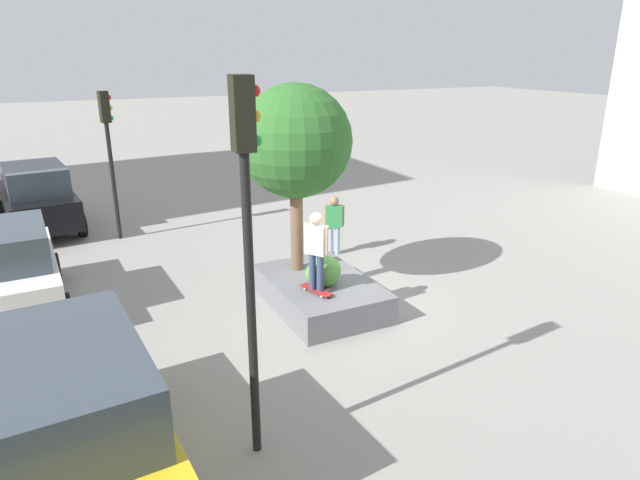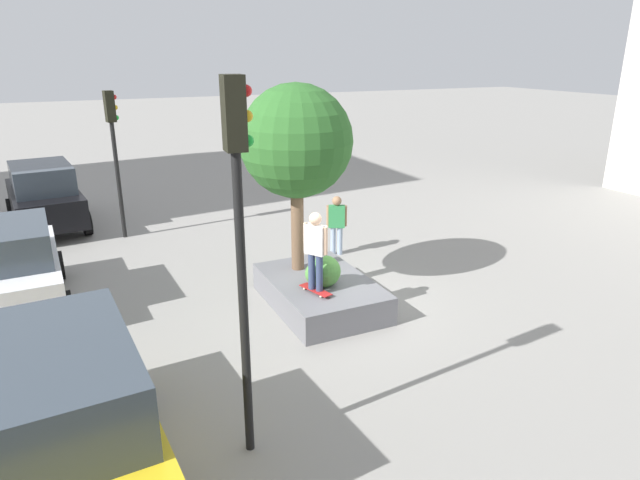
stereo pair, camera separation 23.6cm
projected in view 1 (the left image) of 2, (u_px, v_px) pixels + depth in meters
ground_plane at (335, 306)px, 12.01m from camera, size 120.00×120.00×0.00m
planter_ledge at (320, 293)px, 11.94m from camera, size 3.03×2.01×0.60m
plaza_tree at (296, 142)px, 11.53m from camera, size 2.39×2.39×4.06m
boxwood_shrub at (317, 274)px, 11.49m from camera, size 0.51×0.51×0.51m
hedge_clump at (325, 271)px, 11.43m from camera, size 0.66×0.66×0.66m
skateboard at (316, 290)px, 11.18m from camera, size 0.83×0.42×0.07m
skateboarder at (316, 246)px, 10.87m from camera, size 0.48×0.39×1.62m
taxi_cab at (65, 428)px, 6.36m from camera, size 4.90×2.50×2.22m
police_car at (11, 269)px, 11.47m from camera, size 4.17×2.06×1.91m
sedan_parked at (38, 197)px, 16.80m from camera, size 4.56×2.44×2.04m
traffic_light_corner at (109, 140)px, 15.43m from camera, size 0.32×0.36×4.23m
traffic_light_median at (248, 216)px, 6.60m from camera, size 0.29×0.35×5.00m
passerby_with_bag at (334, 221)px, 14.79m from camera, size 0.36×0.50×1.62m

